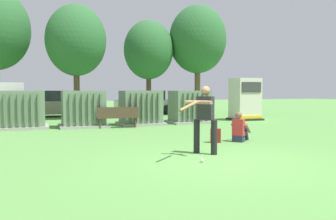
# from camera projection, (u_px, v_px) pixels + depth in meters

# --- Properties ---
(ground_plane) EXTENTS (96.00, 96.00, 0.00)m
(ground_plane) POSITION_uv_depth(u_px,v_px,m) (220.00, 161.00, 8.04)
(ground_plane) COLOR #5B9947
(transformer_west) EXTENTS (2.10, 1.70, 1.62)m
(transformer_west) POSITION_uv_depth(u_px,v_px,m) (22.00, 110.00, 14.88)
(transformer_west) COLOR #9E9B93
(transformer_west) RESTS_ON ground
(transformer_mid_west) EXTENTS (2.10, 1.70, 1.62)m
(transformer_mid_west) POSITION_uv_depth(u_px,v_px,m) (83.00, 109.00, 15.49)
(transformer_mid_west) COLOR #9E9B93
(transformer_mid_west) RESTS_ON ground
(transformer_mid_east) EXTENTS (2.10, 1.70, 1.62)m
(transformer_mid_east) POSITION_uv_depth(u_px,v_px,m) (141.00, 108.00, 16.55)
(transformer_mid_east) COLOR #9E9B93
(transformer_mid_east) RESTS_ON ground
(transformer_east) EXTENTS (2.10, 1.70, 1.62)m
(transformer_east) POSITION_uv_depth(u_px,v_px,m) (190.00, 107.00, 17.49)
(transformer_east) COLOR #9E9B93
(transformer_east) RESTS_ON ground
(generator_enclosure) EXTENTS (1.60, 1.40, 2.30)m
(generator_enclosure) POSITION_uv_depth(u_px,v_px,m) (245.00, 99.00, 19.28)
(generator_enclosure) COLOR #262626
(generator_enclosure) RESTS_ON ground
(park_bench) EXTENTS (1.83, 0.55, 0.92)m
(park_bench) POSITION_uv_depth(u_px,v_px,m) (118.00, 116.00, 15.19)
(park_bench) COLOR #4C3828
(park_bench) RESTS_ON ground
(batter) EXTENTS (1.38, 1.25, 1.74)m
(batter) POSITION_uv_depth(u_px,v_px,m) (205.00, 116.00, 8.90)
(batter) COLOR black
(batter) RESTS_ON ground
(sports_ball) EXTENTS (0.09, 0.09, 0.09)m
(sports_ball) POSITION_uv_depth(u_px,v_px,m) (202.00, 160.00, 7.91)
(sports_ball) COLOR white
(sports_ball) RESTS_ON ground
(seated_spectator) EXTENTS (0.77, 0.70, 0.96)m
(seated_spectator) POSITION_uv_depth(u_px,v_px,m) (240.00, 130.00, 11.17)
(seated_spectator) COLOR #282D4C
(seated_spectator) RESTS_ON ground
(backpack) EXTENTS (0.38, 0.35, 0.44)m
(backpack) POSITION_uv_depth(u_px,v_px,m) (216.00, 136.00, 10.95)
(backpack) COLOR maroon
(backpack) RESTS_ON ground
(tree_center_left) EXTENTS (3.39, 3.39, 6.49)m
(tree_center_left) POSITION_uv_depth(u_px,v_px,m) (76.00, 41.00, 19.82)
(tree_center_left) COLOR brown
(tree_center_left) RESTS_ON ground
(tree_center_right) EXTENTS (3.28, 3.28, 6.26)m
(tree_center_right) POSITION_uv_depth(u_px,v_px,m) (149.00, 50.00, 23.12)
(tree_center_right) COLOR #4C3828
(tree_center_right) RESTS_ON ground
(tree_right) EXTENTS (3.87, 3.87, 7.39)m
(tree_right) POSITION_uv_depth(u_px,v_px,m) (198.00, 40.00, 23.69)
(tree_right) COLOR brown
(tree_right) RESTS_ON ground
(parked_car_left_of_center) EXTENTS (4.30, 2.12, 1.62)m
(parked_car_left_of_center) POSITION_uv_depth(u_px,v_px,m) (59.00, 104.00, 21.86)
(parked_car_left_of_center) COLOR gray
(parked_car_left_of_center) RESTS_ON ground
(parked_car_right_of_center) EXTENTS (4.29, 2.11, 1.62)m
(parked_car_right_of_center) POSITION_uv_depth(u_px,v_px,m) (146.00, 103.00, 24.41)
(parked_car_right_of_center) COLOR #B2B2B7
(parked_car_right_of_center) RESTS_ON ground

